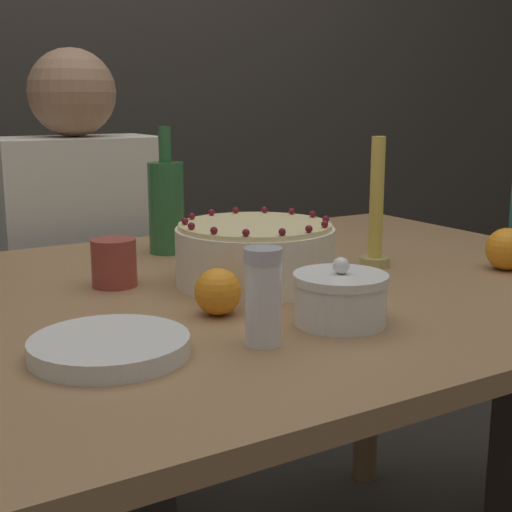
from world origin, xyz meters
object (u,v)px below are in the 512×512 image
candle (376,216)px  person_man_blue_shirt (84,322)px  sugar_bowl (340,298)px  cake (256,254)px  bottle (166,205)px  sugar_shaker (263,296)px

candle → person_man_blue_shirt: 0.87m
sugar_bowl → candle: size_ratio=0.55×
cake → sugar_bowl: (-0.02, -0.26, -0.02)m
cake → sugar_bowl: size_ratio=2.04×
sugar_bowl → bottle: bottle is taller
bottle → cake: bearing=-85.6°
sugar_bowl → sugar_shaker: size_ratio=1.05×
person_man_blue_shirt → bottle: bearing=99.3°
cake → sugar_shaker: sugar_shaker is taller
sugar_shaker → person_man_blue_shirt: person_man_blue_shirt is taller
sugar_shaker → person_man_blue_shirt: (0.07, 0.99, -0.31)m
cake → person_man_blue_shirt: size_ratio=0.23×
bottle → person_man_blue_shirt: size_ratio=0.22×
sugar_shaker → bottle: bearing=77.4°
person_man_blue_shirt → sugar_bowl: bearing=94.3°
sugar_bowl → sugar_shaker: (-0.14, -0.02, 0.03)m
sugar_shaker → candle: bearing=32.9°
cake → sugar_shaker: (-0.16, -0.28, 0.01)m
bottle → person_man_blue_shirt: bearing=99.3°
sugar_shaker → candle: candle is taller
sugar_bowl → candle: candle is taller
cake → sugar_shaker: 0.32m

